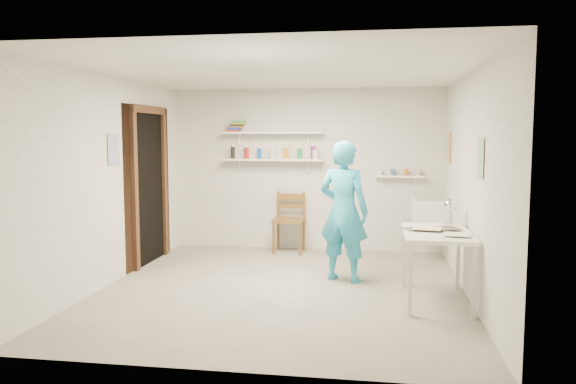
# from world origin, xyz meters

# --- Properties ---
(floor) EXTENTS (4.00, 4.50, 0.02)m
(floor) POSITION_xyz_m (0.00, 0.00, -0.01)
(floor) COLOR slate
(floor) RESTS_ON ground
(ceiling) EXTENTS (4.00, 4.50, 0.02)m
(ceiling) POSITION_xyz_m (0.00, 0.00, 2.41)
(ceiling) COLOR silver
(ceiling) RESTS_ON wall_back
(wall_back) EXTENTS (4.00, 0.02, 2.40)m
(wall_back) POSITION_xyz_m (0.00, 2.26, 1.20)
(wall_back) COLOR silver
(wall_back) RESTS_ON ground
(wall_front) EXTENTS (4.00, 0.02, 2.40)m
(wall_front) POSITION_xyz_m (0.00, -2.26, 1.20)
(wall_front) COLOR silver
(wall_front) RESTS_ON ground
(wall_left) EXTENTS (0.02, 4.50, 2.40)m
(wall_left) POSITION_xyz_m (-2.01, 0.00, 1.20)
(wall_left) COLOR silver
(wall_left) RESTS_ON ground
(wall_right) EXTENTS (0.02, 4.50, 2.40)m
(wall_right) POSITION_xyz_m (2.01, 0.00, 1.20)
(wall_right) COLOR silver
(wall_right) RESTS_ON ground
(doorway_recess) EXTENTS (0.02, 0.90, 2.00)m
(doorway_recess) POSITION_xyz_m (-1.99, 1.05, 1.00)
(doorway_recess) COLOR black
(doorway_recess) RESTS_ON wall_left
(corridor_box) EXTENTS (1.40, 1.50, 2.10)m
(corridor_box) POSITION_xyz_m (-2.70, 1.05, 1.05)
(corridor_box) COLOR brown
(corridor_box) RESTS_ON ground
(door_lintel) EXTENTS (0.06, 1.05, 0.10)m
(door_lintel) POSITION_xyz_m (-1.97, 1.05, 2.05)
(door_lintel) COLOR brown
(door_lintel) RESTS_ON wall_left
(door_jamb_near) EXTENTS (0.06, 0.10, 2.00)m
(door_jamb_near) POSITION_xyz_m (-1.97, 0.55, 1.00)
(door_jamb_near) COLOR brown
(door_jamb_near) RESTS_ON ground
(door_jamb_far) EXTENTS (0.06, 0.10, 2.00)m
(door_jamb_far) POSITION_xyz_m (-1.97, 1.55, 1.00)
(door_jamb_far) COLOR brown
(door_jamb_far) RESTS_ON ground
(shelf_lower) EXTENTS (1.50, 0.22, 0.03)m
(shelf_lower) POSITION_xyz_m (-0.50, 2.13, 1.35)
(shelf_lower) COLOR white
(shelf_lower) RESTS_ON wall_back
(shelf_upper) EXTENTS (1.50, 0.22, 0.03)m
(shelf_upper) POSITION_xyz_m (-0.50, 2.13, 1.75)
(shelf_upper) COLOR white
(shelf_upper) RESTS_ON wall_back
(ledge_shelf) EXTENTS (0.70, 0.14, 0.03)m
(ledge_shelf) POSITION_xyz_m (1.35, 2.17, 1.12)
(ledge_shelf) COLOR white
(ledge_shelf) RESTS_ON wall_back
(poster_left) EXTENTS (0.01, 0.28, 0.36)m
(poster_left) POSITION_xyz_m (-1.99, 0.05, 1.55)
(poster_left) COLOR #334C7F
(poster_left) RESTS_ON wall_left
(poster_right_a) EXTENTS (0.01, 0.34, 0.42)m
(poster_right_a) POSITION_xyz_m (1.99, 1.80, 1.55)
(poster_right_a) COLOR #995933
(poster_right_a) RESTS_ON wall_right
(poster_right_b) EXTENTS (0.01, 0.30, 0.38)m
(poster_right_b) POSITION_xyz_m (1.99, -0.55, 1.50)
(poster_right_b) COLOR #3F724C
(poster_right_b) RESTS_ON wall_right
(belfast_sink) EXTENTS (0.48, 0.60, 0.30)m
(belfast_sink) POSITION_xyz_m (1.75, 1.70, 0.70)
(belfast_sink) COLOR white
(belfast_sink) RESTS_ON wall_right
(man) EXTENTS (0.70, 0.58, 1.65)m
(man) POSITION_xyz_m (0.65, 0.47, 0.83)
(man) COLOR #2AA3D2
(man) RESTS_ON ground
(wall_clock) EXTENTS (0.29, 0.13, 0.30)m
(wall_clock) POSITION_xyz_m (0.58, 0.67, 1.10)
(wall_clock) COLOR beige
(wall_clock) RESTS_ON man
(wooden_chair) EXTENTS (0.45, 0.43, 0.96)m
(wooden_chair) POSITION_xyz_m (-0.23, 1.94, 0.48)
(wooden_chair) COLOR brown
(wooden_chair) RESTS_ON ground
(work_table) EXTENTS (0.66, 1.10, 0.74)m
(work_table) POSITION_xyz_m (1.64, -0.25, 0.37)
(work_table) COLOR white
(work_table) RESTS_ON ground
(desk_lamp) EXTENTS (0.14, 0.14, 0.14)m
(desk_lamp) POSITION_xyz_m (1.82, 0.20, 0.96)
(desk_lamp) COLOR silver
(desk_lamp) RESTS_ON work_table
(spray_cans) EXTENTS (1.26, 0.06, 0.17)m
(spray_cans) POSITION_xyz_m (-0.50, 2.13, 1.45)
(spray_cans) COLOR black
(spray_cans) RESTS_ON shelf_lower
(book_stack) EXTENTS (0.28, 0.14, 0.17)m
(book_stack) POSITION_xyz_m (-1.05, 2.13, 1.85)
(book_stack) COLOR red
(book_stack) RESTS_ON shelf_upper
(ledge_pots) EXTENTS (0.48, 0.07, 0.09)m
(ledge_pots) POSITION_xyz_m (1.35, 2.17, 1.18)
(ledge_pots) COLOR silver
(ledge_pots) RESTS_ON ledge_shelf
(papers) EXTENTS (0.30, 0.22, 0.03)m
(papers) POSITION_xyz_m (1.64, -0.25, 0.75)
(papers) COLOR silver
(papers) RESTS_ON work_table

